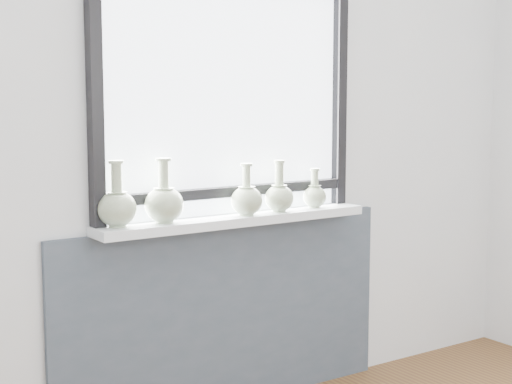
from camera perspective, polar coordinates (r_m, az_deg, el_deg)
back_wall at (r=3.50m, az=-2.39°, el=4.99°), size 3.60×0.02×2.60m
apron_panel at (r=3.62m, az=-2.06°, el=-8.93°), size 1.70×0.03×0.86m
windowsill at (r=3.46m, az=-1.48°, el=-2.03°), size 1.32×0.18×0.04m
window at (r=3.47m, az=-2.08°, el=7.30°), size 1.30×0.06×1.05m
vase_a at (r=3.19m, az=-10.07°, el=-1.01°), size 0.16×0.16×0.27m
vase_b at (r=3.26m, az=-6.70°, el=-0.75°), size 0.16×0.16×0.27m
vase_c at (r=3.44m, az=-0.69°, el=-0.50°), size 0.14×0.14×0.23m
vase_d at (r=3.55m, az=1.70°, el=-0.27°), size 0.13×0.13×0.23m
vase_e at (r=3.69m, az=4.29°, el=-0.20°), size 0.11×0.11×0.19m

